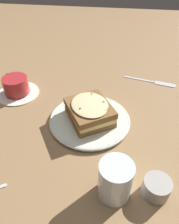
% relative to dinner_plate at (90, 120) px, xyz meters
% --- Properties ---
extents(ground_plane, '(2.40, 2.40, 0.00)m').
position_rel_dinner_plate_xyz_m(ground_plane, '(0.03, 0.00, -0.01)').
color(ground_plane, olive).
extents(dinner_plate, '(0.24, 0.24, 0.01)m').
position_rel_dinner_plate_xyz_m(dinner_plate, '(0.00, 0.00, 0.00)').
color(dinner_plate, silver).
rests_on(dinner_plate, ground_plane).
extents(sandwich, '(0.17, 0.16, 0.06)m').
position_rel_dinner_plate_xyz_m(sandwich, '(0.00, 0.00, 0.03)').
color(sandwich, brown).
rests_on(sandwich, dinner_plate).
extents(teacup_with_saucer, '(0.14, 0.14, 0.06)m').
position_rel_dinner_plate_xyz_m(teacup_with_saucer, '(-0.11, -0.27, 0.02)').
color(teacup_with_saucer, silver).
rests_on(teacup_with_saucer, ground_plane).
extents(water_glass, '(0.07, 0.07, 0.09)m').
position_rel_dinner_plate_xyz_m(water_glass, '(0.21, 0.08, 0.04)').
color(water_glass, silver).
rests_on(water_glass, ground_plane).
extents(fork, '(0.06, 0.19, 0.00)m').
position_rel_dinner_plate_xyz_m(fork, '(-0.24, 0.21, -0.01)').
color(fork, silver).
rests_on(fork, ground_plane).
extents(condiment_pot, '(0.06, 0.06, 0.04)m').
position_rel_dinner_plate_xyz_m(condiment_pot, '(0.20, 0.17, 0.01)').
color(condiment_pot, gray).
rests_on(condiment_pot, ground_plane).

